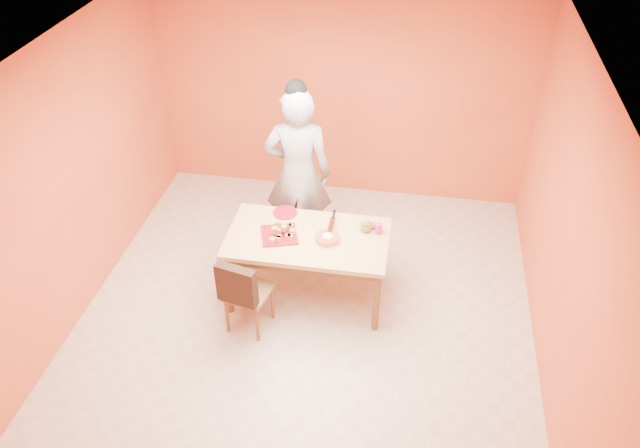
% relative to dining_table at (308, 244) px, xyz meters
% --- Properties ---
extents(floor, '(5.00, 5.00, 0.00)m').
position_rel_dining_table_xyz_m(floor, '(0.04, -0.42, -0.67)').
color(floor, beige).
rests_on(floor, ground).
extents(ceiling, '(5.00, 5.00, 0.00)m').
position_rel_dining_table_xyz_m(ceiling, '(0.04, -0.42, 2.03)').
color(ceiling, white).
rests_on(ceiling, wall_back).
extents(wall_back, '(4.50, 0.00, 4.50)m').
position_rel_dining_table_xyz_m(wall_back, '(0.04, 2.08, 0.68)').
color(wall_back, '#DE6433').
rests_on(wall_back, floor).
extents(wall_left, '(0.00, 5.00, 5.00)m').
position_rel_dining_table_xyz_m(wall_left, '(-2.21, -0.42, 0.68)').
color(wall_left, '#DE6433').
rests_on(wall_left, floor).
extents(wall_right, '(0.00, 5.00, 5.00)m').
position_rel_dining_table_xyz_m(wall_right, '(2.29, -0.42, 0.68)').
color(wall_right, '#DE6433').
rests_on(wall_right, floor).
extents(dining_table, '(1.60, 0.90, 0.76)m').
position_rel_dining_table_xyz_m(dining_table, '(0.00, 0.00, 0.00)').
color(dining_table, tan).
rests_on(dining_table, floor).
extents(dining_chair, '(0.50, 0.56, 0.89)m').
position_rel_dining_table_xyz_m(dining_chair, '(-0.48, -0.56, -0.20)').
color(dining_chair, brown).
rests_on(dining_chair, floor).
extents(pastry_pile, '(0.31, 0.31, 0.10)m').
position_rel_dining_table_xyz_m(pastry_pile, '(-0.28, -0.03, 0.17)').
color(pastry_pile, tan).
rests_on(pastry_pile, pastry_platter).
extents(person, '(0.78, 0.56, 1.99)m').
position_rel_dining_table_xyz_m(person, '(-0.24, 0.75, 0.33)').
color(person, '#98989B').
rests_on(person, floor).
extents(pastry_platter, '(0.44, 0.44, 0.02)m').
position_rel_dining_table_xyz_m(pastry_platter, '(-0.28, -0.03, 0.10)').
color(pastry_platter, maroon).
rests_on(pastry_platter, dining_table).
extents(red_dinner_plate, '(0.29, 0.29, 0.02)m').
position_rel_dining_table_xyz_m(red_dinner_plate, '(-0.30, 0.35, 0.10)').
color(red_dinner_plate, maroon).
rests_on(red_dinner_plate, dining_table).
extents(white_cake_plate, '(0.30, 0.30, 0.01)m').
position_rel_dining_table_xyz_m(white_cake_plate, '(0.20, -0.04, 0.10)').
color(white_cake_plate, white).
rests_on(white_cake_plate, dining_table).
extents(sponge_cake, '(0.31, 0.31, 0.05)m').
position_rel_dining_table_xyz_m(sponge_cake, '(0.20, -0.04, 0.13)').
color(sponge_cake, orange).
rests_on(sponge_cake, white_cake_plate).
extents(cake_server, '(0.05, 0.25, 0.01)m').
position_rel_dining_table_xyz_m(cake_server, '(0.21, 0.14, 0.17)').
color(cake_server, silver).
rests_on(cake_server, sponge_cake).
extents(egg_ornament, '(0.14, 0.12, 0.15)m').
position_rel_dining_table_xyz_m(egg_ornament, '(0.55, 0.18, 0.17)').
color(egg_ornament, olive).
rests_on(egg_ornament, dining_table).
extents(magenta_glass, '(0.09, 0.09, 0.11)m').
position_rel_dining_table_xyz_m(magenta_glass, '(0.68, 0.18, 0.15)').
color(magenta_glass, '#D6207A').
rests_on(magenta_glass, dining_table).
extents(checker_tin, '(0.10, 0.10, 0.03)m').
position_rel_dining_table_xyz_m(checker_tin, '(0.61, 0.26, 0.11)').
color(checker_tin, '#341B0E').
rests_on(checker_tin, dining_table).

